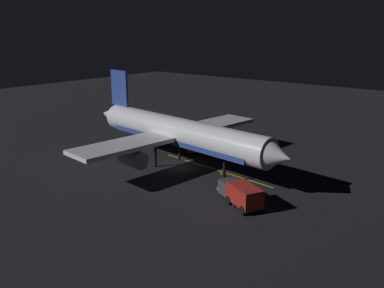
% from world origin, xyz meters
% --- Properties ---
extents(ground_plane, '(180.00, 180.00, 0.20)m').
position_xyz_m(ground_plane, '(0.00, 0.00, -0.10)').
color(ground_plane, black).
extents(apron_guide_stripe, '(2.21, 17.96, 0.01)m').
position_xyz_m(apron_guide_stripe, '(-2.16, 4.00, 0.00)').
color(apron_guide_stripe, gold).
rests_on(apron_guide_stripe, ground_plane).
extents(airliner, '(28.62, 33.85, 11.65)m').
position_xyz_m(airliner, '(-0.06, -0.57, 4.56)').
color(airliner, white).
rests_on(airliner, ground_plane).
extents(baggage_truck, '(4.43, 6.04, 2.32)m').
position_xyz_m(baggage_truck, '(5.24, 12.67, 1.20)').
color(baggage_truck, maroon).
rests_on(baggage_truck, ground_plane).
extents(catering_truck, '(5.72, 6.06, 2.23)m').
position_xyz_m(catering_truck, '(-7.05, -3.90, 1.18)').
color(catering_truck, maroon).
rests_on(catering_truck, ground_plane).
extents(ground_crew_worker, '(0.40, 0.40, 1.74)m').
position_xyz_m(ground_crew_worker, '(5.96, 12.31, 0.89)').
color(ground_crew_worker, black).
rests_on(ground_crew_worker, ground_plane).
extents(traffic_cone_near_left, '(0.50, 0.50, 0.55)m').
position_xyz_m(traffic_cone_near_left, '(3.18, 8.35, 0.25)').
color(traffic_cone_near_left, '#EA590F').
rests_on(traffic_cone_near_left, ground_plane).
extents(traffic_cone_near_right, '(0.50, 0.50, 0.55)m').
position_xyz_m(traffic_cone_near_right, '(-1.24, 5.78, 0.25)').
color(traffic_cone_near_right, '#EA590F').
rests_on(traffic_cone_near_right, ground_plane).
extents(traffic_cone_under_wing, '(0.50, 0.50, 0.55)m').
position_xyz_m(traffic_cone_under_wing, '(-6.09, 7.40, 0.25)').
color(traffic_cone_under_wing, '#EA590F').
rests_on(traffic_cone_under_wing, ground_plane).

